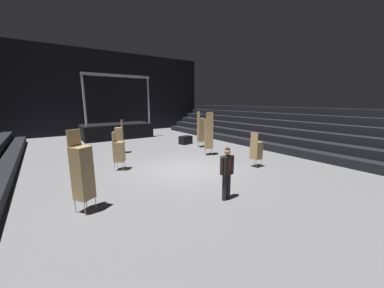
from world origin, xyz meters
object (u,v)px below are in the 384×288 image
at_px(chair_stack_mid_left, 82,172).
at_px(equipment_road_case, 186,140).
at_px(stage_riser, 117,130).
at_px(chair_stack_front_left, 256,150).
at_px(chair_stack_mid_right, 209,134).
at_px(chair_stack_front_right, 201,129).
at_px(man_with_tie, 227,170).
at_px(chair_stack_mid_centre, 119,137).
at_px(chair_stack_rear_left, 119,151).

relative_size(chair_stack_mid_left, equipment_road_case, 2.66).
xyz_separation_m(stage_riser, chair_stack_front_left, (3.07, -12.59, 0.16)).
xyz_separation_m(stage_riser, chair_stack_mid_right, (2.70, -9.39, 0.58)).
distance_m(chair_stack_front_right, equipment_road_case, 1.80).
height_order(man_with_tie, chair_stack_mid_right, chair_stack_mid_right).
relative_size(stage_riser, chair_stack_mid_centre, 2.74).
xyz_separation_m(chair_stack_front_left, equipment_road_case, (0.34, 6.81, -0.56)).
xyz_separation_m(chair_stack_mid_right, equipment_road_case, (0.71, 3.61, -0.98)).
height_order(chair_stack_front_right, chair_stack_mid_left, chair_stack_front_right).
distance_m(chair_stack_front_left, chair_stack_mid_left, 7.61).
relative_size(chair_stack_rear_left, equipment_road_case, 1.99).
bearing_deg(chair_stack_mid_centre, stage_riser, 11.57).
bearing_deg(stage_riser, chair_stack_mid_centre, -104.30).
bearing_deg(chair_stack_rear_left, man_with_tie, 53.19).
relative_size(man_with_tie, chair_stack_front_right, 0.70).
xyz_separation_m(man_with_tie, chair_stack_mid_centre, (-0.90, 8.48, 0.04)).
distance_m(man_with_tie, chair_stack_mid_centre, 8.52).
bearing_deg(man_with_tie, chair_stack_rear_left, -74.79).
bearing_deg(chair_stack_mid_left, equipment_road_case, -171.43).
bearing_deg(chair_stack_mid_left, stage_riser, -142.13).
bearing_deg(chair_stack_mid_right, chair_stack_mid_centre, 168.30).
relative_size(man_with_tie, chair_stack_front_left, 1.02).
height_order(stage_riser, chair_stack_front_right, stage_riser).
bearing_deg(chair_stack_front_right, chair_stack_mid_centre, -89.35).
distance_m(stage_riser, chair_stack_mid_left, 13.49).
xyz_separation_m(man_with_tie, chair_stack_front_right, (4.33, 7.16, 0.25)).
height_order(chair_stack_front_right, equipment_road_case, chair_stack_front_right).
bearing_deg(stage_riser, chair_stack_mid_right, -73.94).
xyz_separation_m(stage_riser, chair_stack_rear_left, (-2.54, -9.29, 0.21)).
distance_m(chair_stack_mid_left, chair_stack_mid_centre, 7.38).
bearing_deg(chair_stack_mid_left, chair_stack_mid_centre, -146.59).
bearing_deg(chair_stack_front_left, chair_stack_rear_left, -121.56).
relative_size(stage_riser, chair_stack_front_right, 2.27).
bearing_deg(chair_stack_mid_left, chair_stack_front_left, 148.33).
bearing_deg(chair_stack_mid_right, stage_riser, 133.43).
xyz_separation_m(stage_riser, man_with_tie, (-0.62, -14.44, 0.29)).
xyz_separation_m(stage_riser, equipment_road_case, (3.41, -5.78, -0.40)).
bearing_deg(chair_stack_front_left, man_with_tie, -64.46).
bearing_deg(chair_stack_front_right, stage_riser, -138.20).
height_order(chair_stack_mid_left, chair_stack_mid_right, chair_stack_mid_right).
distance_m(man_with_tie, chair_stack_mid_right, 6.05).
xyz_separation_m(man_with_tie, equipment_road_case, (4.03, 8.66, -0.69)).
distance_m(man_with_tie, equipment_road_case, 9.58).
bearing_deg(stage_riser, chair_stack_rear_left, -105.26).
bearing_deg(chair_stack_rear_left, chair_stack_mid_left, 2.39).
height_order(man_with_tie, chair_stack_mid_left, chair_stack_mid_left).
xyz_separation_m(stage_riser, chair_stack_front_right, (3.71, -7.28, 0.54)).
distance_m(man_with_tie, chair_stack_front_right, 8.37).
relative_size(stage_riser, chair_stack_front_left, 3.29).
bearing_deg(chair_stack_front_right, equipment_road_case, -153.85).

